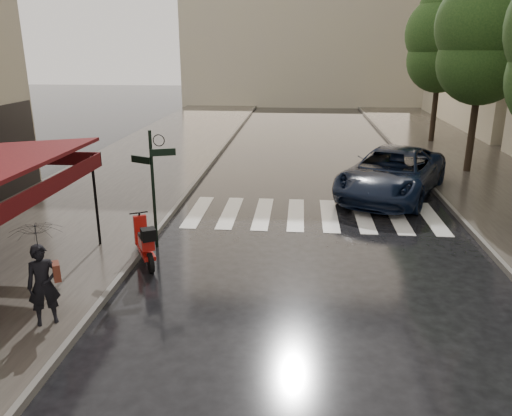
# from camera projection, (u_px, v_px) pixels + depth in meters

# --- Properties ---
(ground) EXTENTS (120.00, 120.00, 0.00)m
(ground) POSITION_uv_depth(u_px,v_px,m) (174.00, 303.00, 10.33)
(ground) COLOR black
(ground) RESTS_ON ground
(sidewalk_near) EXTENTS (6.00, 60.00, 0.12)m
(sidewalk_near) POSITION_uv_depth(u_px,v_px,m) (140.00, 165.00, 22.06)
(sidewalk_near) COLOR #38332D
(sidewalk_near) RESTS_ON ground
(sidewalk_far) EXTENTS (5.50, 60.00, 0.12)m
(sidewalk_far) POSITION_uv_depth(u_px,v_px,m) (485.00, 173.00, 20.81)
(sidewalk_far) COLOR #38332D
(sidewalk_far) RESTS_ON ground
(curb_near) EXTENTS (0.12, 60.00, 0.16)m
(curb_near) POSITION_uv_depth(u_px,v_px,m) (208.00, 166.00, 21.80)
(curb_near) COLOR #595651
(curb_near) RESTS_ON ground
(curb_far) EXTENTS (0.12, 60.00, 0.16)m
(curb_far) POSITION_uv_depth(u_px,v_px,m) (416.00, 171.00, 21.04)
(curb_far) COLOR #595651
(curb_far) RESTS_ON ground
(crosswalk) EXTENTS (7.85, 3.20, 0.01)m
(crosswalk) POSITION_uv_depth(u_px,v_px,m) (313.00, 215.00, 15.76)
(crosswalk) COLOR silver
(crosswalk) RESTS_ON ground
(signpost) EXTENTS (1.17, 0.29, 3.10)m
(signpost) POSITION_uv_depth(u_px,v_px,m) (153.00, 180.00, 12.71)
(signpost) COLOR black
(signpost) RESTS_ON ground
(tree_mid) EXTENTS (3.80, 3.80, 8.34)m
(tree_mid) POSITION_uv_depth(u_px,v_px,m) (485.00, 32.00, 19.16)
(tree_mid) COLOR black
(tree_mid) RESTS_ON sidewalk_far
(tree_far) EXTENTS (3.80, 3.80, 8.16)m
(tree_far) POSITION_uv_depth(u_px,v_px,m) (442.00, 39.00, 25.82)
(tree_far) COLOR black
(tree_far) RESTS_ON sidewalk_far
(pedestrian_with_umbrella) EXTENTS (1.28, 1.28, 2.40)m
(pedestrian_with_umbrella) POSITION_uv_depth(u_px,v_px,m) (38.00, 243.00, 8.90)
(pedestrian_with_umbrella) COLOR black
(pedestrian_with_umbrella) RESTS_ON sidewalk_near
(scooter) EXTENTS (0.97, 1.56, 1.13)m
(scooter) POSITION_uv_depth(u_px,v_px,m) (145.00, 243.00, 12.09)
(scooter) COLOR black
(scooter) RESTS_ON ground
(parked_car) EXTENTS (5.00, 6.63, 1.67)m
(parked_car) POSITION_uv_depth(u_px,v_px,m) (392.00, 173.00, 17.54)
(parked_car) COLOR black
(parked_car) RESTS_ON ground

